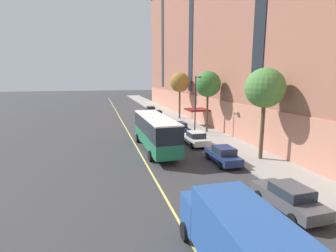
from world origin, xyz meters
TOP-DOWN VIEW (x-y plane):
  - ground_plane at (0.00, 0.00)m, footprint 260.00×260.00m
  - sidewalk at (9.03, 3.00)m, footprint 4.84×160.00m
  - apartment_facade at (17.44, 0.00)m, footprint 15.20×110.00m
  - city_bus at (0.65, 1.14)m, footprint 2.85×11.31m
  - parked_car_black_0 at (5.41, 21.63)m, footprint 2.00×4.56m
  - parked_car_darkgray_1 at (5.35, -13.04)m, footprint 2.04×4.69m
  - parked_car_navy_2 at (5.52, 8.51)m, footprint 2.11×4.65m
  - parked_car_black_3 at (5.55, 28.21)m, footprint 1.99×4.83m
  - parked_car_navy_5 at (5.53, -4.55)m, footprint 1.98×4.49m
  - parked_car_white_6 at (5.47, 2.12)m, footprint 2.05×4.50m
  - box_truck at (-0.31, -17.37)m, footprint 2.52×7.62m
  - street_tree_mid_block at (9.32, -4.52)m, footprint 3.51×3.51m
  - street_tree_far_uptown at (9.32, 7.87)m, footprint 3.41×3.41m
  - street_tree_far_downtown at (9.32, 20.26)m, footprint 3.49×3.49m
  - street_lamp at (7.21, 6.66)m, footprint 0.36×1.48m
  - fire_hydrant at (7.11, 3.99)m, footprint 0.42×0.24m
  - lane_centerline at (-1.05, 3.00)m, footprint 0.16×140.00m

SIDE VIEW (x-z plane):
  - ground_plane at x=0.00m, z-range 0.00..0.00m
  - lane_centerline at x=-1.05m, z-range 0.00..0.01m
  - sidewalk at x=9.03m, z-range 0.00..0.15m
  - fire_hydrant at x=7.11m, z-range 0.13..0.85m
  - parked_car_navy_5 at x=5.53m, z-range 0.00..1.56m
  - parked_car_black_0 at x=5.41m, z-range 0.00..1.56m
  - parked_car_black_3 at x=5.55m, z-range 0.00..1.56m
  - parked_car_white_6 at x=5.47m, z-range 0.00..1.56m
  - parked_car_navy_2 at x=5.52m, z-range 0.00..1.56m
  - parked_car_darkgray_1 at x=5.35m, z-range 0.00..1.56m
  - box_truck at x=-0.31m, z-range 0.21..3.36m
  - city_bus at x=0.65m, z-range 0.29..3.87m
  - street_lamp at x=7.21m, z-range 0.95..8.46m
  - street_tree_mid_block at x=9.32m, z-range 2.44..10.65m
  - street_tree_far_uptown at x=9.32m, z-range 2.50..10.67m
  - street_tree_far_downtown at x=9.32m, z-range 2.47..10.71m
  - apartment_facade at x=17.44m, z-range -0.02..30.21m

